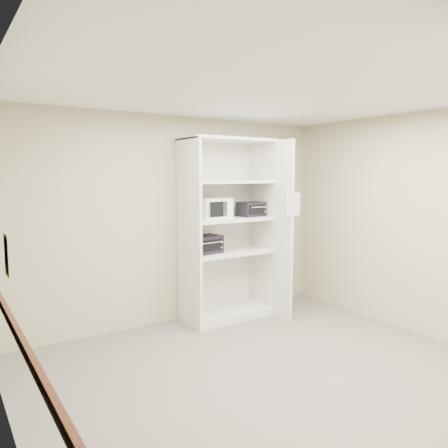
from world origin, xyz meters
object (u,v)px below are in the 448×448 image
microwave (212,208)px  toaster_oven_lower (204,244)px  toaster_oven_upper (251,209)px  shelving_unit (230,235)px

microwave → toaster_oven_lower: size_ratio=1.08×
toaster_oven_upper → toaster_oven_lower: size_ratio=0.83×
shelving_unit → microwave: (-0.28, 0.02, 0.37)m
microwave → shelving_unit: bearing=-12.0°
shelving_unit → microwave: 0.47m
toaster_oven_lower → shelving_unit: bearing=-10.3°
microwave → toaster_oven_upper: (0.62, -0.03, -0.04)m
toaster_oven_upper → toaster_oven_lower: (-0.74, 0.04, -0.43)m
shelving_unit → toaster_oven_lower: bearing=175.5°
shelving_unit → toaster_oven_lower: shelving_unit is taller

